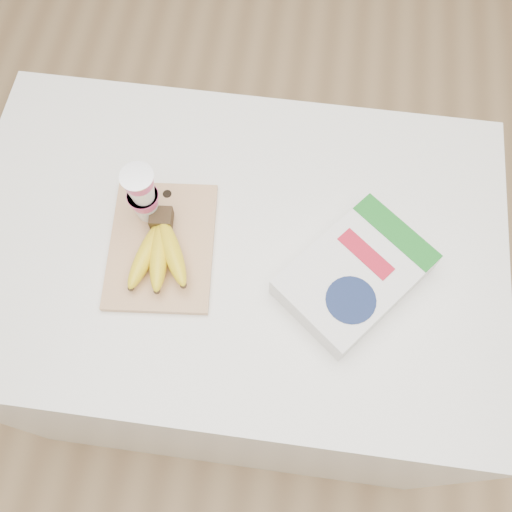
# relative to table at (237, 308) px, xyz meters

# --- Properties ---
(room) EXTENTS (4.00, 4.00, 4.00)m
(room) POSITION_rel_table_xyz_m (0.00, 0.00, 0.89)
(room) COLOR tan
(room) RESTS_ON ground
(table) EXTENTS (1.22, 0.81, 0.91)m
(table) POSITION_rel_table_xyz_m (0.00, 0.00, 0.00)
(table) COLOR white
(table) RESTS_ON ground
(cutting_board) EXTENTS (0.25, 0.33, 0.02)m
(cutting_board) POSITION_rel_table_xyz_m (-0.15, -0.03, 0.46)
(cutting_board) COLOR tan
(cutting_board) RESTS_ON table
(bananas) EXTENTS (0.15, 0.20, 0.06)m
(bananas) POSITION_rel_table_xyz_m (-0.14, -0.06, 0.50)
(bananas) COLOR #382816
(bananas) RESTS_ON cutting_board
(yogurt_stack) EXTENTS (0.07, 0.07, 0.16)m
(yogurt_stack) POSITION_rel_table_xyz_m (-0.19, 0.04, 0.56)
(yogurt_stack) COLOR white
(yogurt_stack) RESTS_ON cutting_board
(cereal_box) EXTENTS (0.35, 0.36, 0.07)m
(cereal_box) POSITION_rel_table_xyz_m (0.27, -0.05, 0.49)
(cereal_box) COLOR white
(cereal_box) RESTS_ON table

